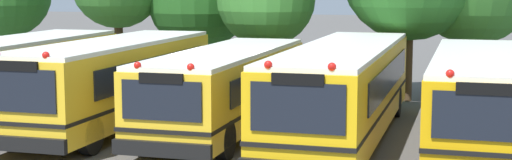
% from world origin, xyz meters
% --- Properties ---
extents(ground_plane, '(160.00, 160.00, 0.00)m').
position_xyz_m(ground_plane, '(0.00, 0.00, 0.00)').
color(ground_plane, '#514F4C').
extents(school_bus_0, '(2.78, 10.75, 2.72)m').
position_xyz_m(school_bus_0, '(-7.17, 0.08, 1.43)').
color(school_bus_0, yellow).
rests_on(school_bus_0, ground_plane).
extents(school_bus_1, '(2.64, 10.23, 2.76)m').
position_xyz_m(school_bus_1, '(-3.49, 0.01, 1.45)').
color(school_bus_1, yellow).
rests_on(school_bus_1, ground_plane).
extents(school_bus_2, '(2.58, 9.92, 2.55)m').
position_xyz_m(school_bus_2, '(0.02, 0.22, 1.34)').
color(school_bus_2, yellow).
rests_on(school_bus_2, ground_plane).
extents(school_bus_3, '(2.70, 11.72, 2.77)m').
position_xyz_m(school_bus_3, '(3.50, 0.07, 1.46)').
color(school_bus_3, yellow).
rests_on(school_bus_3, ground_plane).
extents(school_bus_4, '(2.66, 10.53, 2.64)m').
position_xyz_m(school_bus_4, '(7.16, -0.01, 1.39)').
color(school_bus_4, '#EAA80C').
rests_on(school_bus_4, ground_plane).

